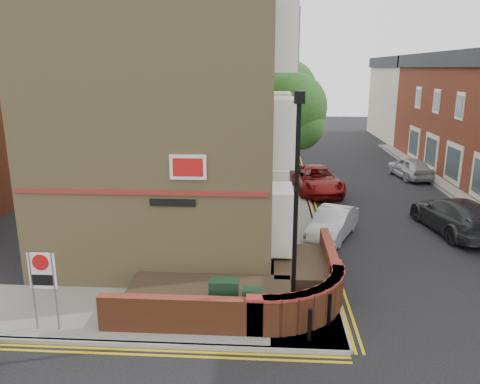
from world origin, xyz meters
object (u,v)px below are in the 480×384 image
object	(u,v)px
utility_cabinet_large	(224,300)
silver_car_near	(333,223)
zone_sign	(43,277)
lamppost	(296,212)

from	to	relation	value
utility_cabinet_large	silver_car_near	world-z (taller)	utility_cabinet_large
zone_sign	silver_car_near	size ratio (longest dim) A/B	0.58
lamppost	silver_car_near	bearing A→B (deg)	74.57
lamppost	utility_cabinet_large	bearing A→B (deg)	176.99
lamppost	zone_sign	xyz separation A→B (m)	(-6.60, -0.70, -1.70)
lamppost	utility_cabinet_large	world-z (taller)	lamppost
utility_cabinet_large	zone_sign	size ratio (longest dim) A/B	0.55
lamppost	silver_car_near	world-z (taller)	lamppost
utility_cabinet_large	silver_car_near	xyz separation A→B (m)	(3.90, 7.14, -0.10)
zone_sign	silver_car_near	bearing A→B (deg)	42.74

